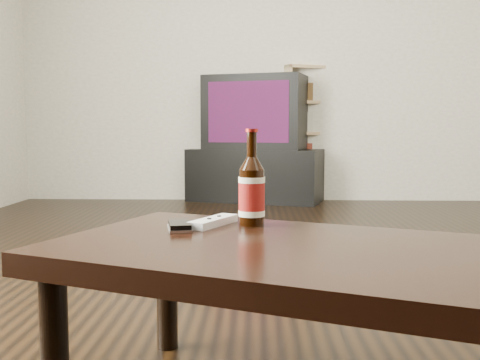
{
  "coord_description": "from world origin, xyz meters",
  "views": [
    {
      "loc": [
        -0.47,
        -1.91,
        0.63
      ],
      "look_at": [
        -0.51,
        -0.48,
        0.5
      ],
      "focal_mm": 42.0,
      "sensor_mm": 36.0,
      "label": 1
    }
  ],
  "objects_px": {
    "tv_stand": "(257,175)",
    "remote": "(213,222)",
    "tv": "(257,113)",
    "phone": "(180,226)",
    "bookshelf": "(313,131)",
    "beer_bottle": "(252,192)",
    "coffee_table": "(288,268)"
  },
  "relations": [
    {
      "from": "bookshelf",
      "to": "coffee_table",
      "type": "relative_size",
      "value": 1.0
    },
    {
      "from": "tv_stand",
      "to": "bookshelf",
      "type": "distance_m",
      "value": 0.66
    },
    {
      "from": "bookshelf",
      "to": "coffee_table",
      "type": "xyz_separation_m",
      "value": [
        -0.44,
        -3.87,
        -0.28
      ]
    },
    {
      "from": "tv_stand",
      "to": "phone",
      "type": "relative_size",
      "value": 9.77
    },
    {
      "from": "tv_stand",
      "to": "remote",
      "type": "bearing_deg",
      "value": -75.55
    },
    {
      "from": "beer_bottle",
      "to": "remote",
      "type": "relative_size",
      "value": 1.42
    },
    {
      "from": "tv",
      "to": "remote",
      "type": "relative_size",
      "value": 5.41
    },
    {
      "from": "beer_bottle",
      "to": "remote",
      "type": "xyz_separation_m",
      "value": [
        -0.1,
        -0.0,
        -0.08
      ]
    },
    {
      "from": "phone",
      "to": "remote",
      "type": "relative_size",
      "value": 0.65
    },
    {
      "from": "bookshelf",
      "to": "remote",
      "type": "height_order",
      "value": "bookshelf"
    },
    {
      "from": "tv_stand",
      "to": "remote",
      "type": "height_order",
      "value": "tv_stand"
    },
    {
      "from": "bookshelf",
      "to": "phone",
      "type": "distance_m",
      "value": 3.76
    },
    {
      "from": "tv",
      "to": "phone",
      "type": "distance_m",
      "value": 3.54
    },
    {
      "from": "phone",
      "to": "tv_stand",
      "type": "bearing_deg",
      "value": 74.92
    },
    {
      "from": "tv",
      "to": "phone",
      "type": "bearing_deg",
      "value": -76.79
    },
    {
      "from": "coffee_table",
      "to": "bookshelf",
      "type": "bearing_deg",
      "value": 83.53
    },
    {
      "from": "tv",
      "to": "remote",
      "type": "xyz_separation_m",
      "value": [
        -0.11,
        -3.45,
        -0.37
      ]
    },
    {
      "from": "tv",
      "to": "coffee_table",
      "type": "bearing_deg",
      "value": -72.63
    },
    {
      "from": "coffee_table",
      "to": "beer_bottle",
      "type": "relative_size",
      "value": 4.71
    },
    {
      "from": "tv",
      "to": "bookshelf",
      "type": "xyz_separation_m",
      "value": [
        0.51,
        0.18,
        -0.15
      ]
    },
    {
      "from": "bookshelf",
      "to": "remote",
      "type": "distance_m",
      "value": 3.69
    },
    {
      "from": "tv",
      "to": "bookshelf",
      "type": "relative_size",
      "value": 0.81
    },
    {
      "from": "tv_stand",
      "to": "tv",
      "type": "bearing_deg",
      "value": -90.0
    },
    {
      "from": "tv",
      "to": "beer_bottle",
      "type": "height_order",
      "value": "tv"
    },
    {
      "from": "tv_stand",
      "to": "phone",
      "type": "xyz_separation_m",
      "value": [
        -0.19,
        -3.51,
        0.17
      ]
    },
    {
      "from": "bookshelf",
      "to": "remote",
      "type": "relative_size",
      "value": 6.66
    },
    {
      "from": "bookshelf",
      "to": "remote",
      "type": "bearing_deg",
      "value": -119.06
    },
    {
      "from": "tv_stand",
      "to": "remote",
      "type": "relative_size",
      "value": 6.39
    },
    {
      "from": "bookshelf",
      "to": "beer_bottle",
      "type": "height_order",
      "value": "bookshelf"
    },
    {
      "from": "tv_stand",
      "to": "coffee_table",
      "type": "height_order",
      "value": "tv_stand"
    },
    {
      "from": "phone",
      "to": "beer_bottle",
      "type": "bearing_deg",
      "value": 8.0
    },
    {
      "from": "coffee_table",
      "to": "tv_stand",
      "type": "bearing_deg",
      "value": 91.07
    }
  ]
}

